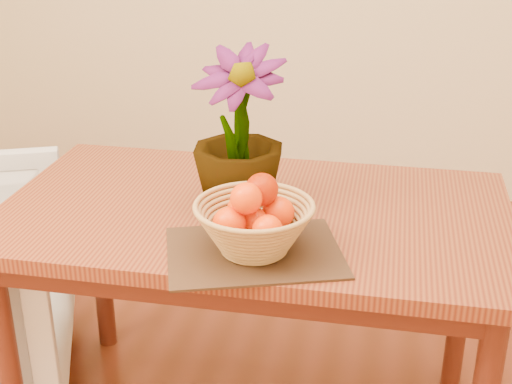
# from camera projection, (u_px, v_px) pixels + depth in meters

# --- Properties ---
(table) EXTENTS (1.40, 0.80, 0.75)m
(table) POSITION_uv_depth(u_px,v_px,m) (254.00, 236.00, 2.00)
(table) COLOR brown
(table) RESTS_ON floor
(placemat) EXTENTS (0.50, 0.43, 0.01)m
(placemat) POSITION_uv_depth(u_px,v_px,m) (254.00, 252.00, 1.72)
(placemat) COLOR #372114
(placemat) RESTS_ON table
(wicker_basket) EXTENTS (0.29, 0.29, 0.12)m
(wicker_basket) POSITION_uv_depth(u_px,v_px,m) (254.00, 230.00, 1.69)
(wicker_basket) COLOR tan
(wicker_basket) RESTS_ON placemat
(orange_pile) EXTENTS (0.18, 0.17, 0.14)m
(orange_pile) POSITION_uv_depth(u_px,v_px,m) (255.00, 208.00, 1.68)
(orange_pile) COLOR #FA4A04
(orange_pile) RESTS_ON wicker_basket
(potted_plant) EXTENTS (0.28, 0.28, 0.44)m
(potted_plant) POSITION_uv_depth(u_px,v_px,m) (238.00, 132.00, 1.87)
(potted_plant) COLOR #184012
(potted_plant) RESTS_ON table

